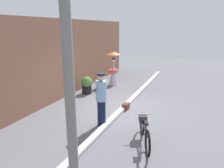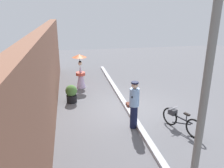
{
  "view_description": "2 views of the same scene",
  "coord_description": "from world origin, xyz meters",
  "px_view_note": "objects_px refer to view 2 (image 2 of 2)",
  "views": [
    {
      "loc": [
        -7.1,
        -2.53,
        3.06
      ],
      "look_at": [
        0.45,
        0.69,
        0.81
      ],
      "focal_mm": 33.42,
      "sensor_mm": 36.0,
      "label": 1
    },
    {
      "loc": [
        -8.41,
        2.33,
        4.04
      ],
      "look_at": [
        0.63,
        0.53,
        0.93
      ],
      "focal_mm": 35.84,
      "sensor_mm": 36.0,
      "label": 2
    }
  ],
  "objects_px": {
    "bicycle_near_officer": "(180,120)",
    "backpack_on_pavement": "(129,106)",
    "person_officer": "(134,104)",
    "utility_pole": "(206,88)",
    "potted_plant_by_door": "(72,93)",
    "person_with_parasol": "(80,72)"
  },
  "relations": [
    {
      "from": "person_officer",
      "to": "potted_plant_by_door",
      "type": "xyz_separation_m",
      "value": [
        2.75,
        2.1,
        -0.49
      ]
    },
    {
      "from": "bicycle_near_officer",
      "to": "person_officer",
      "type": "relative_size",
      "value": 0.93
    },
    {
      "from": "utility_pole",
      "to": "backpack_on_pavement",
      "type": "bearing_deg",
      "value": 6.46
    },
    {
      "from": "potted_plant_by_door",
      "to": "utility_pole",
      "type": "distance_m",
      "value": 6.49
    },
    {
      "from": "backpack_on_pavement",
      "to": "person_officer",
      "type": "bearing_deg",
      "value": 170.44
    },
    {
      "from": "person_officer",
      "to": "person_with_parasol",
      "type": "relative_size",
      "value": 0.95
    },
    {
      "from": "backpack_on_pavement",
      "to": "person_with_parasol",
      "type": "bearing_deg",
      "value": 30.3
    },
    {
      "from": "bicycle_near_officer",
      "to": "person_officer",
      "type": "distance_m",
      "value": 1.68
    },
    {
      "from": "bicycle_near_officer",
      "to": "backpack_on_pavement",
      "type": "bearing_deg",
      "value": 31.08
    },
    {
      "from": "person_officer",
      "to": "utility_pole",
      "type": "bearing_deg",
      "value": -164.52
    },
    {
      "from": "person_officer",
      "to": "potted_plant_by_door",
      "type": "bearing_deg",
      "value": 37.32
    },
    {
      "from": "person_officer",
      "to": "backpack_on_pavement",
      "type": "height_order",
      "value": "person_officer"
    },
    {
      "from": "backpack_on_pavement",
      "to": "utility_pole",
      "type": "bearing_deg",
      "value": -173.54
    },
    {
      "from": "potted_plant_by_door",
      "to": "backpack_on_pavement",
      "type": "distance_m",
      "value": 2.66
    },
    {
      "from": "person_with_parasol",
      "to": "utility_pole",
      "type": "distance_m",
      "value": 7.95
    },
    {
      "from": "person_with_parasol",
      "to": "potted_plant_by_door",
      "type": "xyz_separation_m",
      "value": [
        -1.96,
        0.54,
        -0.45
      ]
    },
    {
      "from": "person_officer",
      "to": "utility_pole",
      "type": "relative_size",
      "value": 0.36
    },
    {
      "from": "person_officer",
      "to": "person_with_parasol",
      "type": "bearing_deg",
      "value": 18.3
    },
    {
      "from": "bicycle_near_officer",
      "to": "person_officer",
      "type": "height_order",
      "value": "person_officer"
    },
    {
      "from": "utility_pole",
      "to": "person_officer",
      "type": "bearing_deg",
      "value": 15.48
    },
    {
      "from": "bicycle_near_officer",
      "to": "utility_pole",
      "type": "bearing_deg",
      "value": 161.3
    },
    {
      "from": "bicycle_near_officer",
      "to": "person_with_parasol",
      "type": "bearing_deg",
      "value": 30.61
    }
  ]
}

